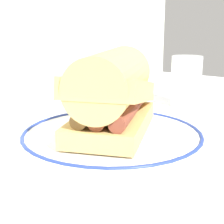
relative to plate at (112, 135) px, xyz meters
name	(u,v)px	position (x,y,z in m)	size (l,w,h in m)	color
ground_plane	(115,149)	(-0.03, -0.03, -0.01)	(1.50, 1.50, 0.00)	silver
plate	(112,135)	(0.00, 0.00, 0.00)	(0.30, 0.30, 0.01)	white
sausage_sandwich	(112,93)	(0.00, 0.00, 0.07)	(0.22, 0.17, 0.12)	tan
drinking_glass	(186,84)	(0.27, 0.00, 0.04)	(0.06, 0.06, 0.11)	silver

